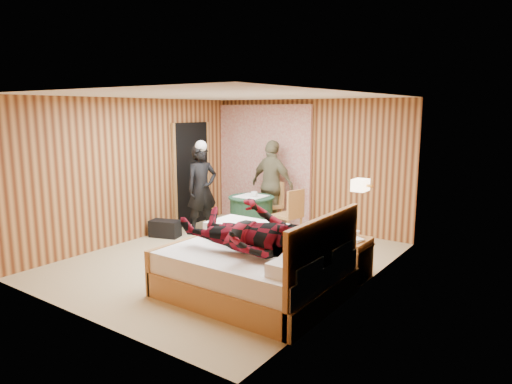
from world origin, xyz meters
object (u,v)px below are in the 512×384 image
Objects in this scene: nightstand at (351,259)px; man_at_table at (272,185)px; duffel_bag at (165,229)px; round_table at (251,216)px; chair_near at (291,211)px; wall_lamp at (361,185)px; man_on_bed at (248,221)px; chair_far at (272,201)px; woman_standing at (202,189)px; bed at (257,269)px.

man_at_table is (-2.42, 1.72, 0.57)m from nightstand.
round_table is at bearing 20.81° from duffel_bag.
man_at_table is (-0.79, 0.62, 0.32)m from chair_near.
nightstand is (-0.04, -0.11, -1.01)m from wall_lamp.
nightstand is at bearing 66.81° from chair_near.
man_at_table reaches higher than round_table.
man_on_bed is at bearing -117.71° from nightstand.
wall_lamp is 0.15× the size of man_at_table.
man_at_table reaches higher than nightstand.
woman_standing reaches higher than chair_far.
duffel_bag is 0.31× the size of man_at_table.
bed is at bearing -52.68° from round_table.
wall_lamp is at bearing -10.51° from chair_far.
woman_standing is (-0.88, -0.36, 0.46)m from round_table.
round_table is at bearing -72.70° from chair_near.
nightstand is at bearing 152.81° from man_at_table.
duffel_bag is 3.36m from man_on_bed.
round_table is 0.68m from chair_far.
bed is 2.51× the size of round_table.
woman_standing reaches higher than chair_near.
chair_far is 0.33m from man_at_table.
man_on_bed reaches higher than duffel_bag.
chair_far is 0.99× the size of chair_near.
nightstand is at bearing 62.29° from man_on_bed.
chair_near is 0.53× the size of man_on_bed.
chair_far is at bearing 144.92° from nightstand.
man_at_table is 0.97× the size of man_on_bed.
nightstand is 3.66m from duffel_bag.
man_at_table is at bearing -17.99° from woman_standing.
man_at_table reaches higher than chair_far.
man_on_bed is (1.66, -3.07, 0.46)m from chair_far.
bed is (-0.80, -1.27, -0.97)m from wall_lamp.
man_on_bed is at bearing -43.51° from duffel_bag.
bed is 1.22× the size of man_at_table.
chair_far is 0.53× the size of man_on_bed.
man_on_bed is at bearing -107.01° from woman_standing.
woman_standing is 3.28m from man_on_bed.
man_on_bed reaches higher than woman_standing.
round_table is 1.06m from woman_standing.
duffel_bag is at bearing 154.13° from man_on_bed.
chair_far is at bearing 119.83° from bed.
man_on_bed reaches higher than nightstand.
chair_far is 3.51m from man_on_bed.
chair_far reaches higher than nightstand.
chair_near is at bearing 6.32° from round_table.
chair_near is at bearing 109.72° from man_on_bed.
chair_near is (-1.67, 0.99, -0.76)m from wall_lamp.
wall_lamp is at bearing 57.78° from bed.
bed reaches higher than chair_near.
woman_standing is 1.38m from man_at_table.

